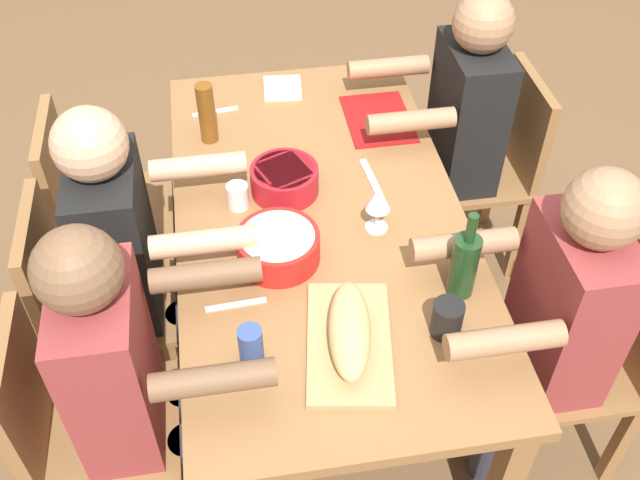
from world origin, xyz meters
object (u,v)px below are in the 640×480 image
Objects in this scene: diner_near_center at (132,246)px; cup_near_right at (251,344)px; chair_near_left at (95,204)px; napkin_stack at (283,88)px; chair_near_right at (77,424)px; diner_near_right at (129,370)px; cutting_board at (349,343)px; diner_far_left at (456,121)px; wine_glass at (378,200)px; bread_loaf at (350,330)px; cup_near_center at (238,196)px; serving_bowl_pasta at (278,246)px; beer_bottle at (207,113)px; chair_near_center at (87,299)px; dining_table at (320,235)px; serving_bowl_fruit at (285,179)px; diner_far_right at (552,314)px; cup_far_right at (447,319)px; chair_far_left at (494,162)px; wine_bottle at (464,264)px; chair_far_right at (594,351)px.

diner_near_center is 11.15× the size of cup_near_right.
chair_near_left reaches higher than napkin_stack.
chair_near_right is at bearing -32.31° from napkin_stack.
diner_near_right is 3.00× the size of cutting_board.
wine_glass is (0.55, -0.43, 0.16)m from diner_far_left.
bread_loaf reaches higher than cup_near_center.
beer_bottle is at bearing -164.75° from serving_bowl_pasta.
bread_loaf is 2.97× the size of cup_near_right.
chair_near_left is at bearing 180.00° from chair_near_center.
bread_loaf is at bearing -0.69° from dining_table.
serving_bowl_fruit is (0.34, -0.68, 0.10)m from diner_far_left.
diner_far_right reaches higher than cutting_board.
diner_far_left is 1.30m from cup_near_right.
chair_near_center reaches higher than cup_near_center.
cup_far_right is at bearing -18.75° from diner_far_left.
chair_far_left is at bearing 121.20° from chair_near_right.
diner_far_right is 3.00× the size of cutting_board.
dining_table is at bearing 35.39° from beer_bottle.
cup_far_right is at bearing -27.82° from chair_far_left.
chair_near_right reaches higher than cutting_board.
cup_near_right is at bearing -46.67° from chair_far_left.
wine_bottle reaches higher than cup_far_right.
beer_bottle is (-0.91, -0.91, 0.15)m from diner_far_right.
bread_loaf is 1.01m from beer_bottle.
diner_near_right is 0.59m from bread_loaf.
beer_bottle is at bearing -130.02° from chair_far_right.
diner_far_left is at bearing 148.72° from cutting_board.
cup_near_right reaches higher than napkin_stack.
chair_far_right is at bearing 93.21° from cutting_board.
napkin_stack is (-0.71, -0.03, 0.10)m from dining_table.
dining_table is 0.27m from serving_bowl_pasta.
chair_near_center is 1.06m from napkin_stack.
napkin_stack is (-1.22, -0.02, -0.05)m from bread_loaf.
wine_glass is (-0.43, 0.17, 0.05)m from bread_loaf.
chair_far_left reaches higher than serving_bowl_pasta.
napkin_stack is (-1.18, 0.74, 0.27)m from chair_near_right.
chair_near_center is 0.28m from diner_near_center.
wine_bottle is 0.62m from cup_near_right.
chair_near_center is at bearing -123.72° from bread_loaf.
chair_far_left reaches higher than cup_far_right.
bread_loaf is 1.93× the size of wine_glass.
napkin_stack is (-0.24, -0.62, 0.05)m from diner_far_left.
serving_bowl_pasta is at bearing -112.92° from wine_bottle.
cup_far_right is 0.77× the size of napkin_stack.
bread_loaf reaches higher than cup_near_right.
wine_bottle is (0.84, -0.25, 0.15)m from diner_far_left.
wine_glass is at bearing 116.99° from diner_near_right.
serving_bowl_fruit is 2.04× the size of cup_far_right.
cup_near_center is (-0.46, -0.59, -0.07)m from wine_bottle.
beer_bottle is 2.68× the size of cup_near_center.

